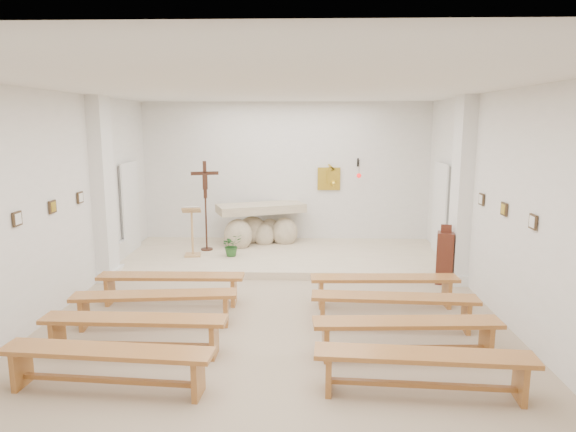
{
  "coord_description": "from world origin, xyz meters",
  "views": [
    {
      "loc": [
        0.43,
        -7.55,
        3.02
      ],
      "look_at": [
        0.15,
        1.6,
        1.34
      ],
      "focal_mm": 32.0,
      "sensor_mm": 36.0,
      "label": 1
    }
  ],
  "objects_px": {
    "donation_pedestal": "(445,258)",
    "bench_left_fourth": "(107,359)",
    "crucifix_stand": "(205,199)",
    "bench_right_front": "(384,284)",
    "bench_left_front": "(171,282)",
    "bench_left_third": "(135,326)",
    "bench_left_second": "(155,302)",
    "bench_right_third": "(407,330)",
    "bench_right_second": "(394,304)",
    "bench_right_fourth": "(424,364)",
    "altar": "(260,227)",
    "lectern": "(192,231)"
  },
  "relations": [
    {
      "from": "lectern",
      "to": "bench_right_front",
      "type": "xyz_separation_m",
      "value": [
        3.74,
        -2.58,
        -0.32
      ]
    },
    {
      "from": "bench_left_front",
      "to": "bench_right_third",
      "type": "height_order",
      "value": "same"
    },
    {
      "from": "crucifix_stand",
      "to": "lectern",
      "type": "bearing_deg",
      "value": -126.35
    },
    {
      "from": "crucifix_stand",
      "to": "donation_pedestal",
      "type": "relative_size",
      "value": 1.78
    },
    {
      "from": "bench_right_second",
      "to": "bench_right_fourth",
      "type": "bearing_deg",
      "value": -86.92
    },
    {
      "from": "crucifix_stand",
      "to": "bench_left_second",
      "type": "relative_size",
      "value": 0.82
    },
    {
      "from": "bench_left_second",
      "to": "bench_right_fourth",
      "type": "bearing_deg",
      "value": -34.08
    },
    {
      "from": "donation_pedestal",
      "to": "altar",
      "type": "bearing_deg",
      "value": 161.11
    },
    {
      "from": "bench_right_third",
      "to": "bench_left_fourth",
      "type": "distance_m",
      "value": 3.66
    },
    {
      "from": "lectern",
      "to": "bench_left_fourth",
      "type": "distance_m",
      "value": 5.44
    },
    {
      "from": "bench_left_second",
      "to": "bench_right_third",
      "type": "xyz_separation_m",
      "value": [
        3.54,
        -0.95,
        0.0
      ]
    },
    {
      "from": "crucifix_stand",
      "to": "bench_right_third",
      "type": "distance_m",
      "value": 6.2
    },
    {
      "from": "altar",
      "to": "bench_left_front",
      "type": "bearing_deg",
      "value": -128.14
    },
    {
      "from": "bench_right_front",
      "to": "bench_left_front",
      "type": "bearing_deg",
      "value": 178.14
    },
    {
      "from": "crucifix_stand",
      "to": "bench_left_front",
      "type": "relative_size",
      "value": 0.83
    },
    {
      "from": "bench_right_fourth",
      "to": "bench_left_third",
      "type": "bearing_deg",
      "value": 168.85
    },
    {
      "from": "donation_pedestal",
      "to": "bench_right_front",
      "type": "bearing_deg",
      "value": -120.99
    },
    {
      "from": "bench_left_third",
      "to": "bench_right_front",
      "type": "bearing_deg",
      "value": 29.16
    },
    {
      "from": "bench_left_front",
      "to": "bench_right_third",
      "type": "relative_size",
      "value": 1.0
    },
    {
      "from": "bench_right_third",
      "to": "crucifix_stand",
      "type": "bearing_deg",
      "value": 122.52
    },
    {
      "from": "altar",
      "to": "crucifix_stand",
      "type": "height_order",
      "value": "crucifix_stand"
    },
    {
      "from": "altar",
      "to": "donation_pedestal",
      "type": "distance_m",
      "value": 4.46
    },
    {
      "from": "bench_left_front",
      "to": "bench_left_third",
      "type": "xyz_separation_m",
      "value": [
        0.0,
        -1.89,
        0.0
      ]
    },
    {
      "from": "crucifix_stand",
      "to": "bench_right_second",
      "type": "bearing_deg",
      "value": -64.01
    },
    {
      "from": "bench_right_front",
      "to": "bench_right_second",
      "type": "bearing_deg",
      "value": -91.86
    },
    {
      "from": "bench_left_third",
      "to": "bench_right_fourth",
      "type": "bearing_deg",
      "value": -13.96
    },
    {
      "from": "donation_pedestal",
      "to": "bench_right_front",
      "type": "height_order",
      "value": "donation_pedestal"
    },
    {
      "from": "crucifix_stand",
      "to": "bench_right_front",
      "type": "height_order",
      "value": "crucifix_stand"
    },
    {
      "from": "donation_pedestal",
      "to": "bench_left_fourth",
      "type": "relative_size",
      "value": 0.47
    },
    {
      "from": "altar",
      "to": "bench_left_third",
      "type": "bearing_deg",
      "value": -122.57
    },
    {
      "from": "donation_pedestal",
      "to": "bench_right_front",
      "type": "xyz_separation_m",
      "value": [
        -1.33,
        -1.28,
        -0.12
      ]
    },
    {
      "from": "bench_right_front",
      "to": "bench_left_fourth",
      "type": "distance_m",
      "value": 4.54
    },
    {
      "from": "altar",
      "to": "bench_left_front",
      "type": "height_order",
      "value": "altar"
    },
    {
      "from": "bench_left_second",
      "to": "bench_right_second",
      "type": "height_order",
      "value": "same"
    },
    {
      "from": "lectern",
      "to": "bench_left_front",
      "type": "height_order",
      "value": "lectern"
    },
    {
      "from": "altar",
      "to": "bench_left_third",
      "type": "distance_m",
      "value": 5.79
    },
    {
      "from": "bench_right_second",
      "to": "bench_right_third",
      "type": "xyz_separation_m",
      "value": [
        0.0,
        -0.95,
        0.0
      ]
    },
    {
      "from": "crucifix_stand",
      "to": "bench_right_front",
      "type": "distance_m",
      "value": 4.8
    },
    {
      "from": "crucifix_stand",
      "to": "bench_left_fourth",
      "type": "bearing_deg",
      "value": -105.12
    },
    {
      "from": "donation_pedestal",
      "to": "bench_left_fourth",
      "type": "xyz_separation_m",
      "value": [
        -4.87,
        -4.12,
        -0.12
      ]
    },
    {
      "from": "altar",
      "to": "bench_right_front",
      "type": "xyz_separation_m",
      "value": [
        2.37,
        -3.77,
        -0.17
      ]
    },
    {
      "from": "lectern",
      "to": "bench_left_fourth",
      "type": "height_order",
      "value": "lectern"
    },
    {
      "from": "bench_left_second",
      "to": "bench_left_fourth",
      "type": "xyz_separation_m",
      "value": [
        0.0,
        -1.89,
        0.0
      ]
    },
    {
      "from": "bench_left_front",
      "to": "bench_left_second",
      "type": "bearing_deg",
      "value": -90.76
    },
    {
      "from": "bench_right_front",
      "to": "bench_left_second",
      "type": "bearing_deg",
      "value": -166.88
    },
    {
      "from": "bench_right_front",
      "to": "bench_left_fourth",
      "type": "height_order",
      "value": "same"
    },
    {
      "from": "bench_right_second",
      "to": "bench_left_fourth",
      "type": "bearing_deg",
      "value": -148.77
    },
    {
      "from": "bench_left_second",
      "to": "bench_right_fourth",
      "type": "relative_size",
      "value": 1.0
    },
    {
      "from": "bench_right_second",
      "to": "altar",
      "type": "bearing_deg",
      "value": 119.73
    },
    {
      "from": "lectern",
      "to": "bench_right_fourth",
      "type": "relative_size",
      "value": 0.46
    }
  ]
}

